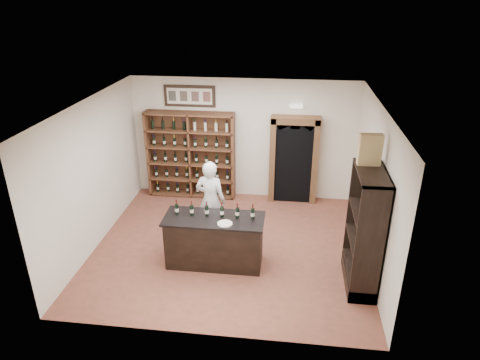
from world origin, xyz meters
name	(u,v)px	position (x,y,z in m)	size (l,w,h in m)	color
floor	(230,246)	(0.00, 0.00, 0.00)	(5.50, 5.50, 0.00)	brown
ceiling	(228,105)	(0.00, 0.00, 3.00)	(5.50, 5.50, 0.00)	white
wall_back	(244,139)	(0.00, 2.50, 1.50)	(5.50, 0.04, 3.00)	silver
wall_left	(94,174)	(-2.75, 0.00, 1.50)	(0.04, 5.00, 3.00)	silver
wall_right	(374,188)	(2.75, 0.00, 1.50)	(0.04, 5.00, 3.00)	silver
wine_shelf	(191,155)	(-1.30, 2.33, 1.10)	(2.20, 0.38, 2.20)	brown
framed_picture	(190,96)	(-1.30, 2.47, 2.55)	(1.25, 0.04, 0.52)	black
arched_doorway	(294,158)	(1.25, 2.33, 1.14)	(1.17, 0.35, 2.17)	black
emergency_light	(296,106)	(1.25, 2.42, 2.40)	(0.30, 0.10, 0.10)	white
tasting_counter	(215,241)	(-0.20, -0.60, 0.49)	(1.88, 0.78, 1.00)	black
counter_bottle_0	(177,209)	(-0.92, -0.54, 1.11)	(0.07, 0.07, 0.30)	black
counter_bottle_1	(192,210)	(-0.63, -0.54, 1.11)	(0.07, 0.07, 0.30)	black
counter_bottle_2	(207,211)	(-0.34, -0.54, 1.11)	(0.07, 0.07, 0.30)	black
counter_bottle_3	(222,212)	(-0.06, -0.54, 1.11)	(0.07, 0.07, 0.30)	black
counter_bottle_4	(237,213)	(0.23, -0.54, 1.11)	(0.07, 0.07, 0.30)	black
counter_bottle_5	(253,213)	(0.52, -0.54, 1.11)	(0.07, 0.07, 0.30)	black
side_cabinet	(364,248)	(2.52, -0.90, 0.75)	(0.48, 1.20, 2.20)	black
shopkeeper	(211,201)	(-0.44, 0.34, 0.87)	(0.64, 0.42, 1.75)	silver
plate	(225,224)	(0.04, -0.81, 1.01)	(0.27, 0.27, 0.02)	beige
wine_crate	(370,150)	(2.46, -0.59, 2.47)	(0.38, 0.16, 0.53)	#A18955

